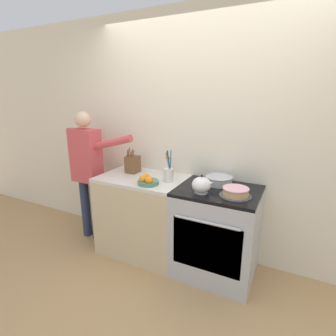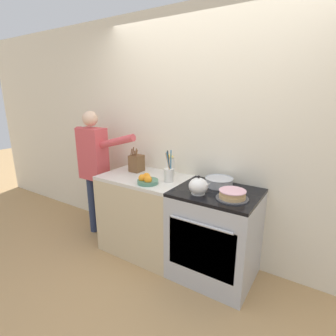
% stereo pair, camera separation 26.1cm
% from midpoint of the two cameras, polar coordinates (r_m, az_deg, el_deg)
% --- Properties ---
extents(ground_plane, '(16.00, 16.00, 0.00)m').
position_cam_midpoint_polar(ground_plane, '(2.75, -0.09, -23.75)').
color(ground_plane, tan).
extents(wall_back, '(8.00, 0.04, 2.60)m').
position_cam_midpoint_polar(wall_back, '(2.76, 6.09, 6.27)').
color(wall_back, silver).
rests_on(wall_back, ground_plane).
extents(counter_cabinet, '(0.92, 0.63, 0.89)m').
position_cam_midpoint_polar(counter_cabinet, '(3.01, -7.93, -10.07)').
color(counter_cabinet, beige).
rests_on(counter_cabinet, ground_plane).
extents(stove_range, '(0.77, 0.66, 0.89)m').
position_cam_midpoint_polar(stove_range, '(2.67, 7.62, -13.71)').
color(stove_range, '#B7BABF').
rests_on(stove_range, ground_plane).
extents(layer_cake, '(0.28, 0.28, 0.08)m').
position_cam_midpoint_polar(layer_cake, '(2.33, 11.42, -5.27)').
color(layer_cake, '#4C4C51').
rests_on(layer_cake, stove_range).
extents(tea_kettle, '(0.21, 0.17, 0.17)m').
position_cam_midpoint_polar(tea_kettle, '(2.36, 4.22, -3.77)').
color(tea_kettle, white).
rests_on(tea_kettle, stove_range).
extents(mixing_bowl, '(0.27, 0.27, 0.08)m').
position_cam_midpoint_polar(mixing_bowl, '(2.60, 8.24, -2.67)').
color(mixing_bowl, '#B7BABF').
rests_on(mixing_bowl, stove_range).
extents(knife_block, '(0.13, 0.15, 0.28)m').
position_cam_midpoint_polar(knife_block, '(3.00, -10.17, 0.83)').
color(knife_block, brown).
rests_on(knife_block, counter_cabinet).
extents(utensil_crock, '(0.10, 0.10, 0.33)m').
position_cam_midpoint_polar(utensil_crock, '(2.65, -2.68, -1.35)').
color(utensil_crock, silver).
rests_on(utensil_crock, counter_cabinet).
extents(fruit_bowl, '(0.21, 0.21, 0.10)m').
position_cam_midpoint_polar(fruit_bowl, '(2.60, -7.41, -2.83)').
color(fruit_bowl, '#4C7F66').
rests_on(fruit_bowl, counter_cabinet).
extents(milk_carton, '(0.07, 0.07, 0.25)m').
position_cam_midpoint_polar(milk_carton, '(2.84, -2.62, 0.60)').
color(milk_carton, white).
rests_on(milk_carton, counter_cabinet).
extents(person_baker, '(0.91, 0.20, 1.57)m').
position_cam_midpoint_polar(person_baker, '(3.28, -19.36, 0.38)').
color(person_baker, '#283351').
rests_on(person_baker, ground_plane).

